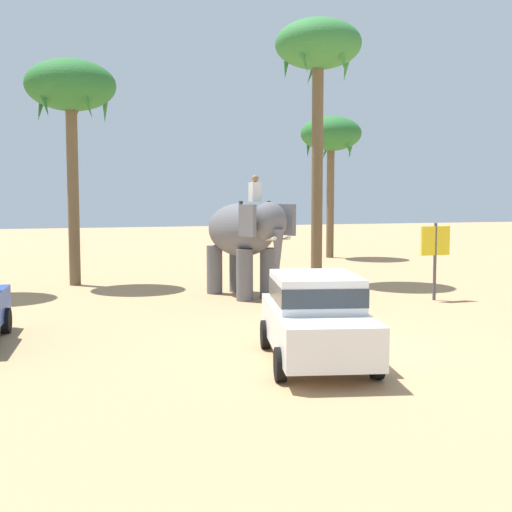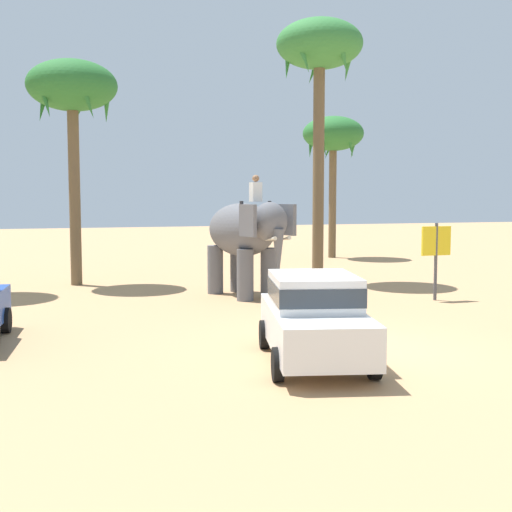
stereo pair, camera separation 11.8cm
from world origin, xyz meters
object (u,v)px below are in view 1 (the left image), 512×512
at_px(car_sedan_foreground, 316,315).
at_px(signboard_yellow, 435,246).
at_px(palm_tree_far_back, 331,137).
at_px(elephant_with_mahout, 245,235).
at_px(palm_tree_near_hut, 318,54).
at_px(palm_tree_left_of_road, 71,92).

xyz_separation_m(car_sedan_foreground, signboard_yellow, (6.73, 5.94, 0.76)).
height_order(car_sedan_foreground, palm_tree_far_back, palm_tree_far_back).
distance_m(elephant_with_mahout, signboard_yellow, 5.95).
bearing_deg(car_sedan_foreground, signboard_yellow, 41.45).
xyz_separation_m(car_sedan_foreground, elephant_with_mahout, (1.37, 8.53, 1.06)).
distance_m(elephant_with_mahout, palm_tree_far_back, 15.42).
distance_m(palm_tree_near_hut, palm_tree_far_back, 10.57).
bearing_deg(palm_tree_near_hut, palm_tree_far_back, 61.63).
bearing_deg(signboard_yellow, palm_tree_far_back, 76.95).
bearing_deg(palm_tree_left_of_road, car_sedan_foreground, -75.02).
distance_m(car_sedan_foreground, signboard_yellow, 9.01).
bearing_deg(car_sedan_foreground, palm_tree_left_of_road, 104.98).
height_order(elephant_with_mahout, palm_tree_far_back, palm_tree_far_back).
xyz_separation_m(car_sedan_foreground, palm_tree_left_of_road, (-3.56, 13.32, 6.01)).
height_order(car_sedan_foreground, elephant_with_mahout, elephant_with_mahout).
xyz_separation_m(palm_tree_near_hut, signboard_yellow, (1.55, -5.43, -6.79)).
height_order(car_sedan_foreground, palm_tree_left_of_road, palm_tree_left_of_road).
relative_size(elephant_with_mahout, palm_tree_left_of_road, 0.50).
bearing_deg(palm_tree_left_of_road, palm_tree_far_back, 27.67).
distance_m(elephant_with_mahout, palm_tree_left_of_road, 8.47).
distance_m(car_sedan_foreground, elephant_with_mahout, 8.71).
height_order(elephant_with_mahout, signboard_yellow, elephant_with_mahout).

